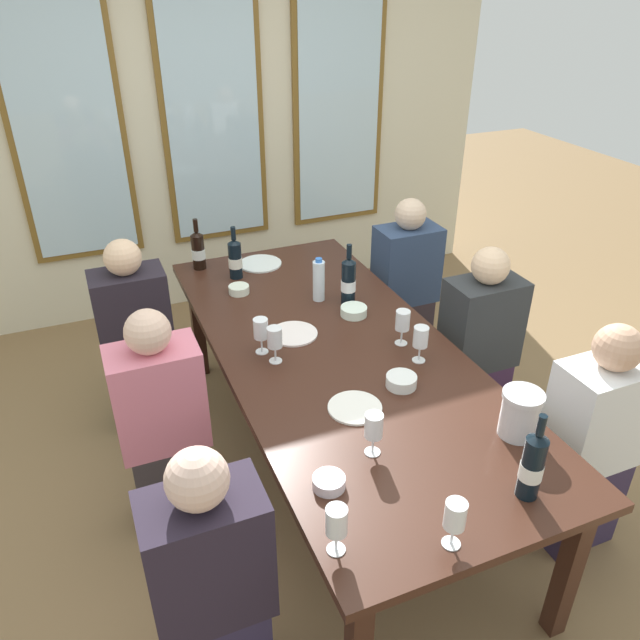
{
  "coord_description": "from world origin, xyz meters",
  "views": [
    {
      "loc": [
        -1.0,
        -2.2,
        2.29
      ],
      "look_at": [
        0.0,
        0.21,
        0.79
      ],
      "focal_mm": 34.6,
      "sensor_mm": 36.0,
      "label": 1
    }
  ],
  "objects_px": {
    "wine_glass_3": "(455,516)",
    "seated_person_0": "(212,590)",
    "white_plate_1": "(355,408)",
    "tasting_bowl_0": "(329,482)",
    "tasting_bowl_1": "(354,311)",
    "water_bottle": "(319,280)",
    "wine_glass_0": "(403,322)",
    "white_plate_2": "(260,264)",
    "wine_glass_4": "(275,339)",
    "wine_bottle_0": "(198,250)",
    "wine_bottle_2": "(348,281)",
    "seated_person_4": "(137,340)",
    "wine_bottle_3": "(532,465)",
    "metal_pitcher": "(520,414)",
    "wine_glass_5": "(261,330)",
    "wine_bottle_1": "(235,259)",
    "wine_glass_6": "(421,338)",
    "white_plate_0": "(294,334)",
    "dining_table": "(337,361)",
    "seated_person_1": "(590,445)",
    "tasting_bowl_2": "(239,289)",
    "seated_person_5": "(405,288)",
    "wine_glass_1": "(374,427)"
  },
  "relations": [
    {
      "from": "white_plate_2",
      "to": "wine_glass_3",
      "type": "bearing_deg",
      "value": -92.25
    },
    {
      "from": "seated_person_5",
      "to": "wine_bottle_0",
      "type": "bearing_deg",
      "value": 164.83
    },
    {
      "from": "dining_table",
      "to": "metal_pitcher",
      "type": "xyz_separation_m",
      "value": [
        0.39,
        -0.8,
        0.16
      ]
    },
    {
      "from": "dining_table",
      "to": "seated_person_0",
      "type": "xyz_separation_m",
      "value": [
        -0.83,
        -0.86,
        -0.15
      ]
    },
    {
      "from": "wine_bottle_2",
      "to": "metal_pitcher",
      "type": "bearing_deg",
      "value": -82.76
    },
    {
      "from": "white_plate_1",
      "to": "tasting_bowl_0",
      "type": "distance_m",
      "value": 0.44
    },
    {
      "from": "dining_table",
      "to": "white_plate_2",
      "type": "relative_size",
      "value": 9.78
    },
    {
      "from": "wine_bottle_1",
      "to": "seated_person_5",
      "type": "xyz_separation_m",
      "value": [
        1.05,
        -0.13,
        -0.33
      ]
    },
    {
      "from": "wine_bottle_0",
      "to": "tasting_bowl_1",
      "type": "relative_size",
      "value": 2.25
    },
    {
      "from": "wine_bottle_3",
      "to": "tasting_bowl_1",
      "type": "distance_m",
      "value": 1.35
    },
    {
      "from": "metal_pitcher",
      "to": "wine_glass_5",
      "type": "height_order",
      "value": "metal_pitcher"
    },
    {
      "from": "white_plate_2",
      "to": "wine_glass_4",
      "type": "xyz_separation_m",
      "value": [
        -0.26,
        -1.02,
        0.11
      ]
    },
    {
      "from": "water_bottle",
      "to": "wine_glass_0",
      "type": "distance_m",
      "value": 0.59
    },
    {
      "from": "wine_glass_3",
      "to": "seated_person_0",
      "type": "height_order",
      "value": "seated_person_0"
    },
    {
      "from": "wine_bottle_3",
      "to": "seated_person_0",
      "type": "height_order",
      "value": "seated_person_0"
    },
    {
      "from": "metal_pitcher",
      "to": "wine_bottle_1",
      "type": "relative_size",
      "value": 0.62
    },
    {
      "from": "wine_bottle_2",
      "to": "wine_glass_3",
      "type": "bearing_deg",
      "value": -103.28
    },
    {
      "from": "white_plate_0",
      "to": "wine_glass_6",
      "type": "relative_size",
      "value": 1.34
    },
    {
      "from": "tasting_bowl_0",
      "to": "white_plate_0",
      "type": "bearing_deg",
      "value": 76.36
    },
    {
      "from": "seated_person_5",
      "to": "wine_glass_3",
      "type": "bearing_deg",
      "value": -116.06
    },
    {
      "from": "wine_bottle_3",
      "to": "wine_glass_1",
      "type": "relative_size",
      "value": 1.93
    },
    {
      "from": "dining_table",
      "to": "wine_glass_6",
      "type": "relative_size",
      "value": 14.3
    },
    {
      "from": "water_bottle",
      "to": "seated_person_5",
      "type": "relative_size",
      "value": 0.22
    },
    {
      "from": "wine_bottle_0",
      "to": "wine_bottle_2",
      "type": "distance_m",
      "value": 0.96
    },
    {
      "from": "wine_bottle_1",
      "to": "wine_bottle_3",
      "type": "relative_size",
      "value": 0.91
    },
    {
      "from": "tasting_bowl_2",
      "to": "wine_glass_5",
      "type": "distance_m",
      "value": 0.63
    },
    {
      "from": "wine_bottle_0",
      "to": "seated_person_1",
      "type": "bearing_deg",
      "value": -57.75
    },
    {
      "from": "wine_bottle_3",
      "to": "seated_person_5",
      "type": "height_order",
      "value": "seated_person_5"
    },
    {
      "from": "seated_person_0",
      "to": "wine_glass_6",
      "type": "bearing_deg",
      "value": 29.48
    },
    {
      "from": "wine_bottle_3",
      "to": "seated_person_0",
      "type": "bearing_deg",
      "value": 168.79
    },
    {
      "from": "tasting_bowl_0",
      "to": "tasting_bowl_2",
      "type": "distance_m",
      "value": 1.52
    },
    {
      "from": "wine_bottle_0",
      "to": "water_bottle",
      "type": "height_order",
      "value": "wine_bottle_0"
    },
    {
      "from": "wine_glass_4",
      "to": "seated_person_0",
      "type": "distance_m",
      "value": 1.08
    },
    {
      "from": "wine_bottle_2",
      "to": "seated_person_0",
      "type": "distance_m",
      "value": 1.69
    },
    {
      "from": "dining_table",
      "to": "tasting_bowl_2",
      "type": "relative_size",
      "value": 22.12
    },
    {
      "from": "tasting_bowl_1",
      "to": "wine_glass_3",
      "type": "bearing_deg",
      "value": -103.42
    },
    {
      "from": "seated_person_4",
      "to": "wine_bottle_3",
      "type": "bearing_deg",
      "value": -60.88
    },
    {
      "from": "dining_table",
      "to": "wine_glass_6",
      "type": "xyz_separation_m",
      "value": [
        0.3,
        -0.22,
        0.18
      ]
    },
    {
      "from": "wine_glass_4",
      "to": "wine_glass_6",
      "type": "distance_m",
      "value": 0.65
    },
    {
      "from": "water_bottle",
      "to": "wine_glass_4",
      "type": "relative_size",
      "value": 1.38
    },
    {
      "from": "metal_pitcher",
      "to": "wine_glass_6",
      "type": "height_order",
      "value": "metal_pitcher"
    },
    {
      "from": "metal_pitcher",
      "to": "seated_person_1",
      "type": "distance_m",
      "value": 0.54
    },
    {
      "from": "white_plate_1",
      "to": "tasting_bowl_2",
      "type": "height_order",
      "value": "tasting_bowl_2"
    },
    {
      "from": "wine_glass_4",
      "to": "seated_person_4",
      "type": "bearing_deg",
      "value": 123.87
    },
    {
      "from": "wine_bottle_1",
      "to": "wine_glass_6",
      "type": "relative_size",
      "value": 1.76
    },
    {
      "from": "wine_glass_4",
      "to": "seated_person_0",
      "type": "height_order",
      "value": "seated_person_0"
    },
    {
      "from": "wine_bottle_2",
      "to": "white_plate_0",
      "type": "bearing_deg",
      "value": -153.32
    },
    {
      "from": "wine_glass_3",
      "to": "seated_person_0",
      "type": "xyz_separation_m",
      "value": [
        -0.7,
        0.29,
        -0.34
      ]
    },
    {
      "from": "white_plate_1",
      "to": "seated_person_5",
      "type": "bearing_deg",
      "value": 52.61
    },
    {
      "from": "water_bottle",
      "to": "wine_glass_1",
      "type": "bearing_deg",
      "value": -103.17
    }
  ]
}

